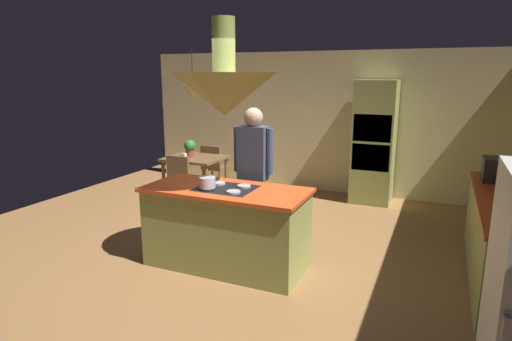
{
  "coord_description": "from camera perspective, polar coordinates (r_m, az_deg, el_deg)",
  "views": [
    {
      "loc": [
        2.14,
        -4.24,
        2.15
      ],
      "look_at": [
        0.1,
        0.4,
        1.0
      ],
      "focal_mm": 29.96,
      "sensor_mm": 36.0,
      "label": 1
    }
  ],
  "objects": [
    {
      "name": "cooking_pot_on_cooktop",
      "position": [
        4.68,
        -6.53,
        -1.59
      ],
      "size": [
        0.18,
        0.18,
        0.12
      ],
      "primitive_type": "cylinder",
      "color": "#B2B2B7",
      "rests_on": "kitchen_island"
    },
    {
      "name": "potted_plant_on_table",
      "position": [
        7.34,
        -8.82,
        3.04
      ],
      "size": [
        0.2,
        0.2,
        0.3
      ],
      "color": "#99382D",
      "rests_on": "dining_table"
    },
    {
      "name": "dining_table",
      "position": [
        7.39,
        -8.12,
        0.91
      ],
      "size": [
        0.95,
        0.82,
        0.76
      ],
      "color": "brown",
      "rests_on": "ground"
    },
    {
      "name": "kitchen_island",
      "position": [
        4.87,
        -3.96,
        -7.53
      ],
      "size": [
        1.83,
        0.84,
        0.93
      ],
      "color": "#8C934C",
      "rests_on": "ground"
    },
    {
      "name": "person_at_island",
      "position": [
        5.3,
        -0.35,
        0.4
      ],
      "size": [
        0.53,
        0.23,
        1.75
      ],
      "color": "tan",
      "rests_on": "ground"
    },
    {
      "name": "range_hood",
      "position": [
        4.57,
        -4.25,
        10.47
      ],
      "size": [
        1.1,
        1.1,
        1.0
      ],
      "color": "#8C934C"
    },
    {
      "name": "ground",
      "position": [
        5.21,
        -2.84,
        -11.6
      ],
      "size": [
        8.16,
        8.16,
        0.0
      ],
      "primitive_type": "plane",
      "color": "olive"
    },
    {
      "name": "pendant_light_over_table",
      "position": [
        7.24,
        -8.42,
        10.37
      ],
      "size": [
        0.32,
        0.32,
        0.82
      ],
      "color": "#E0B266"
    },
    {
      "name": "counter_run_right",
      "position": [
        5.17,
        30.43,
        -8.06
      ],
      "size": [
        0.73,
        2.54,
        0.91
      ],
      "color": "#8C934C",
      "rests_on": "ground"
    },
    {
      "name": "cup_on_table",
      "position": [
        7.23,
        -9.47,
        1.89
      ],
      "size": [
        0.07,
        0.07,
        0.09
      ],
      "primitive_type": "cylinder",
      "color": "white",
      "rests_on": "dining_table"
    },
    {
      "name": "chair_by_back_wall",
      "position": [
        7.95,
        -5.71,
        0.77
      ],
      "size": [
        0.4,
        0.4,
        0.87
      ],
      "rotation": [
        0.0,
        0.0,
        3.14
      ],
      "color": "brown",
      "rests_on": "ground"
    },
    {
      "name": "oven_tower",
      "position": [
        7.44,
        15.47,
        3.65
      ],
      "size": [
        0.66,
        0.62,
        2.06
      ],
      "color": "#8C934C",
      "rests_on": "ground"
    },
    {
      "name": "wall_back",
      "position": [
        8.03,
        8.19,
        6.39
      ],
      "size": [
        6.8,
        0.1,
        2.55
      ],
      "primitive_type": "cube",
      "color": "beige",
      "rests_on": "ground"
    },
    {
      "name": "microwave_on_counter",
      "position": [
        5.74,
        30.27,
        0.02
      ],
      "size": [
        0.46,
        0.36,
        0.28
      ],
      "primitive_type": "cube",
      "color": "#232326",
      "rests_on": "counter_run_right"
    },
    {
      "name": "chair_facing_island",
      "position": [
        6.91,
        -10.82,
        -1.23
      ],
      "size": [
        0.4,
        0.4,
        0.87
      ],
      "color": "brown",
      "rests_on": "ground"
    }
  ]
}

